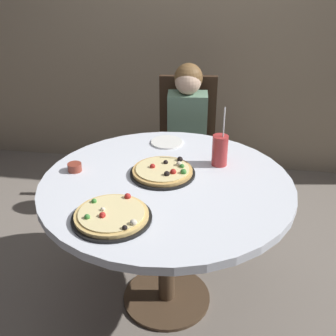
{
  "coord_description": "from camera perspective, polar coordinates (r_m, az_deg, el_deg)",
  "views": [
    {
      "loc": [
        0.27,
        -1.77,
        1.78
      ],
      "look_at": [
        0.0,
        0.05,
        0.8
      ],
      "focal_mm": 46.18,
      "sensor_mm": 36.0,
      "label": 1
    }
  ],
  "objects": [
    {
      "name": "ground_plane",
      "position": [
        2.52,
        -0.18,
        -16.81
      ],
      "size": [
        8.0,
        8.0,
        0.0
      ],
      "primitive_type": "plane",
      "color": "slate"
    },
    {
      "name": "dining_table",
      "position": [
        2.11,
        -0.2,
        -4.15
      ],
      "size": [
        1.22,
        1.22,
        0.75
      ],
      "color": "silver",
      "rests_on": "ground_plane"
    },
    {
      "name": "plate_small",
      "position": [
        2.46,
        -0.16,
        3.42
      ],
      "size": [
        0.18,
        0.18,
        0.01
      ],
      "primitive_type": "cylinder",
      "color": "white",
      "rests_on": "dining_table"
    },
    {
      "name": "pizza_cheese",
      "position": [
        1.81,
        -7.45,
        -6.28
      ],
      "size": [
        0.34,
        0.34,
        0.05
      ],
      "color": "black",
      "rests_on": "dining_table"
    },
    {
      "name": "sauce_bowl",
      "position": [
        2.2,
        -12.22,
        0.1
      ],
      "size": [
        0.07,
        0.07,
        0.04
      ],
      "primitive_type": "cylinder",
      "color": "brown",
      "rests_on": "dining_table"
    },
    {
      "name": "soda_cup",
      "position": [
        2.2,
        6.86,
        2.35
      ],
      "size": [
        0.08,
        0.08,
        0.31
      ],
      "color": "#B73333",
      "rests_on": "dining_table"
    },
    {
      "name": "pizza_veggie",
      "position": [
        2.12,
        -0.65,
        -0.45
      ],
      "size": [
        0.32,
        0.32,
        0.05
      ],
      "color": "black",
      "rests_on": "dining_table"
    },
    {
      "name": "chair_wooden",
      "position": [
        3.08,
        2.54,
        4.06
      ],
      "size": [
        0.44,
        0.44,
        0.95
      ],
      "color": "#382619",
      "rests_on": "ground_plane"
    },
    {
      "name": "diner_child",
      "position": [
        2.93,
        2.45,
        1.78
      ],
      "size": [
        0.29,
        0.42,
        1.08
      ],
      "color": "#3F4766",
      "rests_on": "ground_plane"
    }
  ]
}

